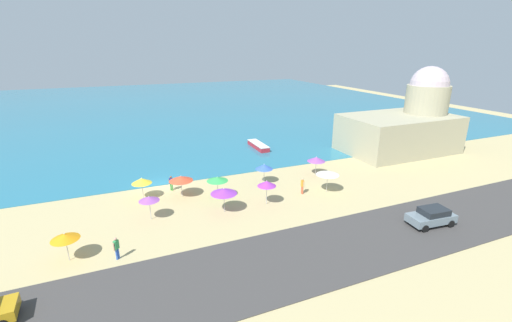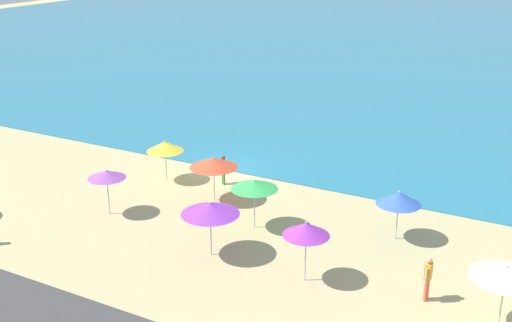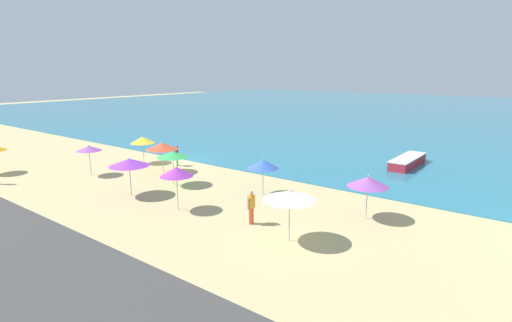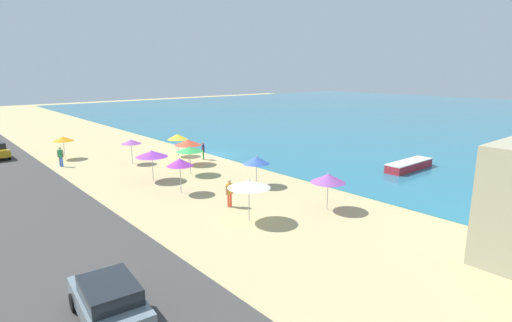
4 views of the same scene
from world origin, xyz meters
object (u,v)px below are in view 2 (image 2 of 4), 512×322
object	(u,v)px
beach_umbrella_0	(165,146)
beach_umbrella_1	(306,229)
beach_umbrella_6	(399,198)
bather_2	(223,168)
beach_umbrella_8	(214,163)
beach_umbrella_9	(254,185)
beach_umbrella_5	(210,209)
beach_umbrella_4	(107,174)
bather_0	(428,276)
beach_umbrella_7	(506,272)

from	to	relation	value
beach_umbrella_0	beach_umbrella_1	bearing A→B (deg)	-28.93
beach_umbrella_6	bather_2	world-z (taller)	beach_umbrella_6
beach_umbrella_8	bather_2	bearing A→B (deg)	109.19
beach_umbrella_6	beach_umbrella_9	xyz separation A→B (m)	(-6.02, -1.96, 0.16)
beach_umbrella_5	beach_umbrella_6	distance (m)	8.16
beach_umbrella_4	bather_0	distance (m)	15.35
beach_umbrella_5	beach_umbrella_9	xyz separation A→B (m)	(0.34, 3.15, 0.00)
beach_umbrella_0	beach_umbrella_9	world-z (taller)	beach_umbrella_9
beach_umbrella_4	beach_umbrella_9	size ratio (longest dim) A/B	0.97
beach_umbrella_6	bather_0	world-z (taller)	beach_umbrella_6
bather_0	beach_umbrella_0	bearing A→B (deg)	161.33
beach_umbrella_0	bather_0	distance (m)	16.38
beach_umbrella_5	beach_umbrella_4	bearing A→B (deg)	169.88
beach_umbrella_0	beach_umbrella_8	size ratio (longest dim) A/B	0.94
bather_0	beach_umbrella_9	bearing A→B (deg)	164.49
beach_umbrella_0	beach_umbrella_6	size ratio (longest dim) A/B	1.00
beach_umbrella_0	beach_umbrella_8	distance (m)	3.88
beach_umbrella_5	beach_umbrella_9	bearing A→B (deg)	83.93
beach_umbrella_7	bather_2	size ratio (longest dim) A/B	1.49
beach_umbrella_6	beach_umbrella_7	distance (m)	7.07
beach_umbrella_9	beach_umbrella_5	bearing A→B (deg)	-96.07
beach_umbrella_6	bather_0	bearing A→B (deg)	-60.42
beach_umbrella_0	beach_umbrella_7	world-z (taller)	beach_umbrella_7
beach_umbrella_5	bather_2	world-z (taller)	beach_umbrella_5
beach_umbrella_9	bather_0	xyz separation A→B (m)	(8.47, -2.35, -1.12)
beach_umbrella_4	beach_umbrella_6	world-z (taller)	beach_umbrella_6
beach_umbrella_9	beach_umbrella_0	bearing A→B (deg)	157.67
beach_umbrella_7	bather_2	xyz separation A→B (m)	(-15.12, 6.82, -1.25)
bather_0	beach_umbrella_4	bearing A→B (deg)	178.66
beach_umbrella_4	bather_0	bearing A→B (deg)	-1.34
beach_umbrella_7	bather_0	size ratio (longest dim) A/B	1.40
beach_umbrella_7	beach_umbrella_1	bearing A→B (deg)	-178.00
beach_umbrella_9	bather_0	bearing A→B (deg)	-15.51
beach_umbrella_1	beach_umbrella_5	bearing A→B (deg)	179.43
beach_umbrella_1	beach_umbrella_5	xyz separation A→B (m)	(-4.32, 0.04, -0.09)
beach_umbrella_1	beach_umbrella_6	size ratio (longest dim) A/B	1.10
beach_umbrella_0	beach_umbrella_4	world-z (taller)	beach_umbrella_0
beach_umbrella_6	beach_umbrella_8	world-z (taller)	beach_umbrella_8
beach_umbrella_4	beach_umbrella_7	size ratio (longest dim) A/B	0.93
beach_umbrella_0	beach_umbrella_1	size ratio (longest dim) A/B	0.91
beach_umbrella_8	bather_0	bearing A→B (deg)	-19.52
beach_umbrella_9	beach_umbrella_6	bearing A→B (deg)	18.04
beach_umbrella_5	bather_0	distance (m)	8.91
beach_umbrella_1	bather_2	distance (m)	10.74
beach_umbrella_5	beach_umbrella_6	xyz separation A→B (m)	(6.36, 5.12, -0.16)
beach_umbrella_1	beach_umbrella_6	bearing A→B (deg)	68.40
beach_umbrella_0	beach_umbrella_6	xyz separation A→B (m)	(13.04, -0.92, -0.00)
beach_umbrella_4	bather_2	distance (m)	6.60
beach_umbrella_8	bather_0	xyz separation A→B (m)	(11.76, -4.17, -1.03)
beach_umbrella_4	beach_umbrella_8	xyz separation A→B (m)	(3.54, 3.81, -0.01)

